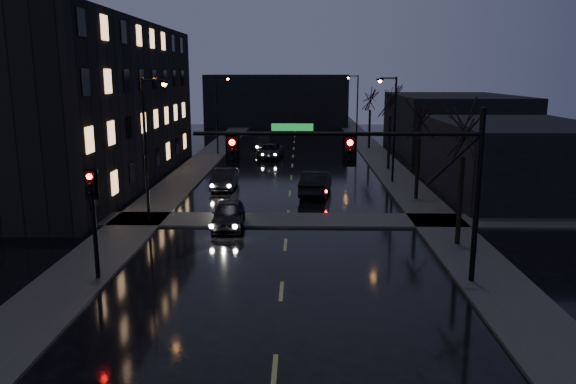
{
  "coord_description": "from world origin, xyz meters",
  "views": [
    {
      "loc": [
        0.69,
        -12.43,
        8.28
      ],
      "look_at": [
        0.18,
        11.44,
        3.2
      ],
      "focal_mm": 35.0,
      "sensor_mm": 36.0,
      "label": 1
    }
  ],
  "objects_px": {
    "oncoming_car_d": "(264,144)",
    "lead_car": "(316,183)",
    "oncoming_car_c": "(270,151)",
    "oncoming_car_b": "(225,179)",
    "oncoming_car_a": "(228,214)"
  },
  "relations": [
    {
      "from": "oncoming_car_d",
      "to": "lead_car",
      "type": "relative_size",
      "value": 0.95
    },
    {
      "from": "oncoming_car_b",
      "to": "oncoming_car_c",
      "type": "bearing_deg",
      "value": 82.05
    },
    {
      "from": "oncoming_car_c",
      "to": "oncoming_car_b",
      "type": "bearing_deg",
      "value": -95.7
    },
    {
      "from": "oncoming_car_c",
      "to": "lead_car",
      "type": "relative_size",
      "value": 0.98
    },
    {
      "from": "oncoming_car_a",
      "to": "oncoming_car_c",
      "type": "relative_size",
      "value": 0.87
    },
    {
      "from": "oncoming_car_b",
      "to": "lead_car",
      "type": "relative_size",
      "value": 0.86
    },
    {
      "from": "oncoming_car_d",
      "to": "lead_car",
      "type": "xyz_separation_m",
      "value": [
        5.02,
        -22.76,
        0.14
      ]
    },
    {
      "from": "oncoming_car_b",
      "to": "oncoming_car_c",
      "type": "height_order",
      "value": "oncoming_car_b"
    },
    {
      "from": "oncoming_car_c",
      "to": "lead_car",
      "type": "height_order",
      "value": "lead_car"
    },
    {
      "from": "oncoming_car_a",
      "to": "oncoming_car_b",
      "type": "bearing_deg",
      "value": 94.58
    },
    {
      "from": "oncoming_car_d",
      "to": "oncoming_car_b",
      "type": "bearing_deg",
      "value": -102.22
    },
    {
      "from": "oncoming_car_b",
      "to": "oncoming_car_d",
      "type": "xyz_separation_m",
      "value": [
        1.56,
        20.77,
        -0.02
      ]
    },
    {
      "from": "oncoming_car_a",
      "to": "oncoming_car_c",
      "type": "height_order",
      "value": "oncoming_car_a"
    },
    {
      "from": "oncoming_car_a",
      "to": "lead_car",
      "type": "height_order",
      "value": "lead_car"
    },
    {
      "from": "oncoming_car_a",
      "to": "oncoming_car_b",
      "type": "height_order",
      "value": "oncoming_car_a"
    }
  ]
}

